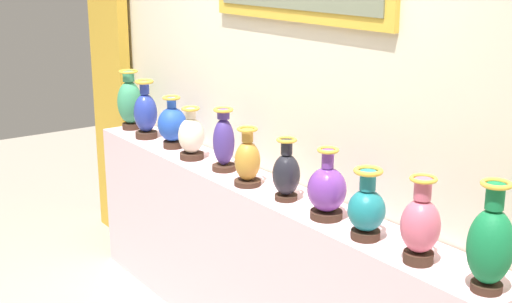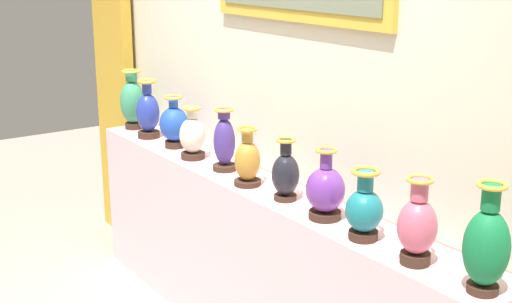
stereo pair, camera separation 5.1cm
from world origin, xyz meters
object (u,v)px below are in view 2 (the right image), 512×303
object	(u,v)px
vase_jade	(133,102)
vase_onyx	(286,174)
vase_ochre	(247,161)
vase_teal	(364,209)
vase_emerald	(486,246)
vase_ivory	(193,136)
vase_rose	(417,226)
vase_cobalt	(148,113)
vase_indigo	(224,142)
vase_violet	(325,190)
vase_sapphire	(174,124)

from	to	relation	value
vase_jade	vase_onyx	bearing A→B (deg)	-0.70
vase_ochre	vase_teal	size ratio (longest dim) A/B	1.00
vase_ochre	vase_emerald	xyz separation A→B (m)	(1.49, 0.01, 0.05)
vase_ivory	vase_rose	bearing A→B (deg)	-0.66
vase_ochre	vase_rose	world-z (taller)	vase_rose
vase_cobalt	vase_indigo	size ratio (longest dim) A/B	1.08
vase_ochre	vase_violet	world-z (taller)	vase_violet
vase_cobalt	vase_sapphire	bearing A→B (deg)	3.92
vase_ochre	vase_teal	bearing A→B (deg)	-0.23
vase_indigo	vase_rose	world-z (taller)	vase_indigo
vase_cobalt	vase_sapphire	size ratio (longest dim) A/B	1.18
vase_teal	vase_rose	distance (m)	0.30
vase_ivory	vase_violet	xyz separation A→B (m)	(1.20, 0.00, -0.00)
vase_ivory	vase_violet	distance (m)	1.20
vase_ivory	vase_rose	distance (m)	1.78
vase_ivory	vase_jade	bearing A→B (deg)	177.96
vase_jade	vase_indigo	world-z (taller)	vase_jade
vase_jade	vase_violet	distance (m)	2.09
vase_ochre	vase_onyx	xyz separation A→B (m)	(0.30, 0.02, 0.00)
vase_rose	vase_emerald	size ratio (longest dim) A/B	0.85
vase_indigo	vase_sapphire	bearing A→B (deg)	179.96
vase_onyx	vase_cobalt	bearing A→B (deg)	-179.93
vase_jade	vase_onyx	world-z (taller)	vase_jade
vase_sapphire	vase_rose	xyz separation A→B (m)	(2.06, -0.05, 0.01)
vase_jade	vase_sapphire	distance (m)	0.60
vase_indigo	vase_onyx	bearing A→B (deg)	-1.90
vase_ivory	vase_sapphire	bearing A→B (deg)	174.00
vase_ochre	vase_rose	size ratio (longest dim) A/B	0.88
vase_jade	vase_onyx	xyz separation A→B (m)	(1.78, -0.02, -0.06)
vase_ivory	vase_emerald	bearing A→B (deg)	-0.14
vase_teal	vase_cobalt	bearing A→B (deg)	179.27
vase_jade	vase_indigo	distance (m)	1.19
vase_jade	vase_emerald	xyz separation A→B (m)	(2.97, -0.04, -0.01)
vase_violet	vase_teal	distance (m)	0.28
vase_rose	vase_emerald	xyz separation A→B (m)	(0.31, 0.02, 0.02)
vase_jade	vase_violet	xyz separation A→B (m)	(2.09, -0.03, -0.06)
vase_jade	vase_cobalt	bearing A→B (deg)	-4.80
vase_onyx	vase_rose	distance (m)	0.89
vase_cobalt	vase_violet	size ratio (longest dim) A/B	1.16
vase_ochre	vase_onyx	bearing A→B (deg)	4.80
vase_sapphire	vase_rose	distance (m)	2.07
vase_indigo	vase_rose	bearing A→B (deg)	-1.93
vase_violet	vase_emerald	size ratio (longest dim) A/B	0.80
vase_ochre	vase_emerald	world-z (taller)	vase_emerald
vase_jade	vase_ochre	world-z (taller)	vase_jade
vase_sapphire	vase_cobalt	bearing A→B (deg)	-176.08
vase_jade	vase_ochre	xyz separation A→B (m)	(1.48, -0.05, -0.06)
vase_ochre	vase_cobalt	bearing A→B (deg)	178.90
vase_sapphire	vase_teal	bearing A→B (deg)	-1.57
vase_onyx	vase_teal	world-z (taller)	vase_onyx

